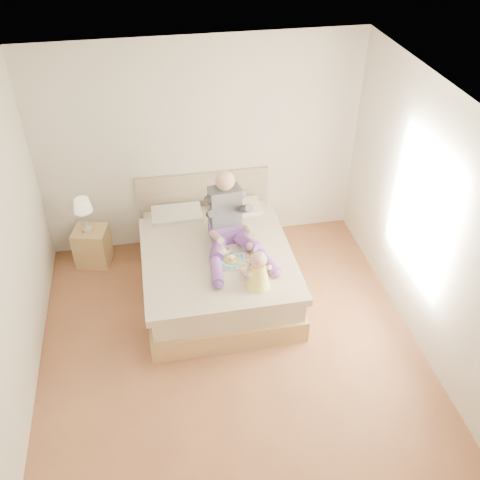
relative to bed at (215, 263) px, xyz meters
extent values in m
cube|color=brown|center=(0.00, -1.08, -0.32)|extent=(4.00, 4.20, 0.01)
cube|color=white|center=(0.00, -1.08, 2.38)|extent=(4.00, 4.20, 0.02)
cube|color=beige|center=(0.00, 1.02, 1.03)|extent=(4.00, 0.02, 2.70)
cube|color=beige|center=(0.00, -3.18, 1.03)|extent=(4.00, 0.02, 2.70)
cube|color=beige|center=(-2.00, -1.08, 1.03)|extent=(0.02, 4.20, 2.70)
cube|color=beige|center=(2.00, -1.08, 1.03)|extent=(0.02, 4.20, 2.70)
cube|color=white|center=(1.99, -0.88, 1.08)|extent=(0.02, 1.30, 1.60)
cube|color=white|center=(1.98, -0.88, 1.08)|extent=(0.01, 1.18, 1.48)
cube|color=#9F7D4A|center=(0.00, -0.07, -0.18)|extent=(1.68, 2.13, 0.28)
cube|color=#C9B495|center=(0.00, -0.07, 0.08)|extent=(1.60, 2.05, 0.24)
cube|color=#C9B495|center=(0.00, -0.22, 0.25)|extent=(1.70, 1.80, 0.09)
cube|color=white|center=(-0.38, 0.68, 0.27)|extent=(0.62, 0.40, 0.14)
cube|color=white|center=(0.38, 0.68, 0.27)|extent=(0.62, 0.40, 0.14)
cube|color=gray|center=(0.00, 1.01, 0.18)|extent=(1.70, 0.08, 1.00)
cube|color=#9F7D4A|center=(-1.47, 0.71, -0.07)|extent=(0.48, 0.44, 0.50)
cylinder|color=silver|center=(-1.49, 0.70, 0.20)|extent=(0.12, 0.12, 0.04)
cylinder|color=silver|center=(-1.49, 0.70, 0.35)|extent=(0.02, 0.02, 0.26)
cone|color=#F5E5BF|center=(-1.49, 0.70, 0.56)|extent=(0.23, 0.23, 0.17)
cube|color=#65398F|center=(0.16, 0.11, 0.38)|extent=(0.41, 0.33, 0.18)
cube|color=#393940|center=(0.15, 0.16, 0.69)|extent=(0.38, 0.25, 0.48)
sphere|color=tan|center=(0.16, 0.14, 1.05)|extent=(0.22, 0.22, 0.22)
cylinder|color=#65398F|center=(0.02, -0.15, 0.37)|extent=(0.27, 0.53, 0.22)
cylinder|color=#65398F|center=(-0.06, -0.54, 0.36)|extent=(0.16, 0.47, 0.12)
sphere|color=#65398F|center=(-0.08, -0.76, 0.35)|extent=(0.11, 0.11, 0.11)
cylinder|color=#393940|center=(-0.03, 0.01, 0.71)|extent=(0.09, 0.30, 0.24)
cylinder|color=tan|center=(0.00, -0.18, 0.53)|extent=(0.13, 0.32, 0.16)
sphere|color=tan|center=(0.04, -0.33, 0.43)|extent=(0.09, 0.09, 0.09)
cylinder|color=#65398F|center=(0.34, -0.12, 0.37)|extent=(0.36, 0.53, 0.22)
cylinder|color=#65398F|center=(0.50, -0.48, 0.36)|extent=(0.24, 0.47, 0.12)
sphere|color=#65398F|center=(0.56, -0.70, 0.35)|extent=(0.11, 0.11, 0.11)
cylinder|color=#393940|center=(0.37, 0.05, 0.71)|extent=(0.15, 0.31, 0.24)
cylinder|color=tan|center=(0.37, -0.14, 0.53)|extent=(0.08, 0.31, 0.16)
sphere|color=tan|center=(0.36, -0.30, 0.43)|extent=(0.09, 0.09, 0.09)
cube|color=silver|center=(0.22, -0.38, 0.30)|extent=(0.46, 0.38, 0.01)
cylinder|color=#40BAB6|center=(0.14, -0.36, 0.31)|extent=(0.24, 0.24, 0.01)
cylinder|color=gold|center=(0.14, -0.36, 0.33)|extent=(0.16, 0.16, 0.02)
cylinder|color=white|center=(0.10, -0.24, 0.35)|extent=(0.07, 0.07, 0.08)
torus|color=white|center=(0.15, -0.24, 0.35)|extent=(0.02, 0.06, 0.06)
cylinder|color=#8E6545|center=(0.10, -0.24, 0.38)|extent=(0.06, 0.06, 0.01)
cylinder|color=white|center=(0.34, -0.33, 0.31)|extent=(0.14, 0.14, 0.01)
cube|color=gold|center=(0.34, -0.33, 0.32)|extent=(0.09, 0.08, 0.02)
cylinder|color=white|center=(0.22, -0.47, 0.31)|extent=(0.14, 0.14, 0.01)
ellipsoid|color=red|center=(0.24, -0.48, 0.32)|extent=(0.03, 0.03, 0.01)
cylinder|color=white|center=(0.39, -0.35, 0.36)|extent=(0.06, 0.06, 0.11)
cylinder|color=gold|center=(0.39, -0.35, 0.36)|extent=(0.06, 0.06, 0.10)
cylinder|color=white|center=(0.35, -0.49, 0.32)|extent=(0.06, 0.06, 0.04)
cylinder|color=#4E270B|center=(0.35, -0.49, 0.32)|extent=(0.05, 0.05, 0.03)
cone|color=#FFF150|center=(0.34, -0.80, 0.43)|extent=(0.26, 0.26, 0.28)
sphere|color=tan|center=(0.34, -0.80, 0.64)|extent=(0.17, 0.17, 0.17)
cylinder|color=tan|center=(0.25, -0.69, 0.34)|extent=(0.09, 0.21, 0.07)
sphere|color=tan|center=(0.22, -0.60, 0.34)|extent=(0.06, 0.06, 0.06)
cylinder|color=tan|center=(0.24, -0.82, 0.49)|extent=(0.06, 0.15, 0.12)
cylinder|color=tan|center=(0.35, -0.66, 0.34)|extent=(0.14, 0.20, 0.07)
sphere|color=tan|center=(0.32, -0.56, 0.34)|extent=(0.06, 0.06, 0.06)
cylinder|color=tan|center=(0.44, -0.76, 0.49)|extent=(0.12, 0.15, 0.12)
camera|label=1|loc=(-0.62, -4.90, 4.07)|focal=40.00mm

